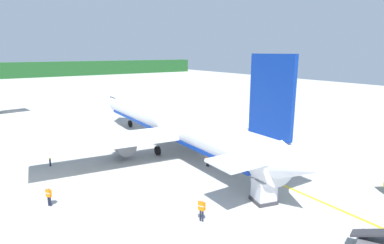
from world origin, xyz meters
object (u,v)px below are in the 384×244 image
object	(u,v)px
airliner_foreground	(173,123)
crew_marshaller	(202,208)
cargo_container_near	(264,191)
crew_supervisor	(50,157)
crew_loader_left	(208,158)
crew_loader_right	(49,195)

from	to	relation	value
airliner_foreground	crew_marshaller	xyz separation A→B (m)	(-6.98, -15.83, -2.36)
cargo_container_near	crew_supervisor	world-z (taller)	cargo_container_near
crew_loader_left	crew_loader_right	size ratio (longest dim) A/B	1.04
airliner_foreground	crew_marshaller	bearing A→B (deg)	-113.78
crew_supervisor	crew_loader_left	bearing A→B (deg)	-34.55
cargo_container_near	crew_loader_left	size ratio (longest dim) A/B	1.28
cargo_container_near	crew_loader_right	bearing A→B (deg)	148.25
crew_supervisor	crew_loader_right	bearing A→B (deg)	-100.42
airliner_foreground	cargo_container_near	distance (m)	16.45
crew_marshaller	crew_loader_right	xyz separation A→B (m)	(-8.71, 8.67, -0.09)
cargo_container_near	crew_loader_right	world-z (taller)	cargo_container_near
cargo_container_near	crew_loader_left	xyz separation A→B (m)	(1.07, 9.01, 0.02)
crew_loader_left	crew_supervisor	xyz separation A→B (m)	(-13.98, 9.62, 0.03)
cargo_container_near	crew_marshaller	distance (m)	5.97
crew_loader_left	crew_supervisor	distance (m)	16.97
cargo_container_near	crew_marshaller	bearing A→B (deg)	176.11
cargo_container_near	airliner_foreground	bearing A→B (deg)	86.41
airliner_foreground	cargo_container_near	xyz separation A→B (m)	(-1.02, -16.24, -2.42)
crew_marshaller	cargo_container_near	bearing A→B (deg)	-3.89
crew_marshaller	airliner_foreground	bearing A→B (deg)	66.22
airliner_foreground	crew_supervisor	bearing A→B (deg)	170.23
crew_loader_left	crew_loader_right	bearing A→B (deg)	179.77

